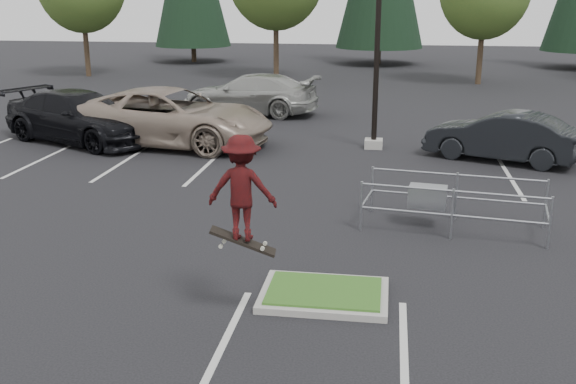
# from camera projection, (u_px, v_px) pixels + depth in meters

# --- Properties ---
(ground) EXTENTS (120.00, 120.00, 0.00)m
(ground) POSITION_uv_depth(u_px,v_px,m) (324.00, 298.00, 11.71)
(ground) COLOR black
(ground) RESTS_ON ground
(grass_median) EXTENTS (2.20, 1.60, 0.16)m
(grass_median) POSITION_uv_depth(u_px,v_px,m) (324.00, 294.00, 11.69)
(grass_median) COLOR gray
(grass_median) RESTS_ON ground
(stall_lines) EXTENTS (22.62, 17.60, 0.01)m
(stall_lines) POSITION_uv_depth(u_px,v_px,m) (295.00, 195.00, 17.61)
(stall_lines) COLOR beige
(stall_lines) RESTS_ON ground
(light_pole) EXTENTS (0.70, 0.60, 10.12)m
(light_pole) POSITION_uv_depth(u_px,v_px,m) (379.00, 10.00, 21.71)
(light_pole) COLOR gray
(light_pole) RESTS_ON ground
(cart_corral) EXTENTS (4.14, 1.99, 1.13)m
(cart_corral) POSITION_uv_depth(u_px,v_px,m) (434.00, 197.00, 15.06)
(cart_corral) COLOR #999CA2
(cart_corral) RESTS_ON ground
(skateboarder) EXTENTS (1.08, 0.63, 1.91)m
(skateboarder) POSITION_uv_depth(u_px,v_px,m) (242.00, 189.00, 10.30)
(skateboarder) COLOR black
(skateboarder) RESTS_ON ground
(car_l_tan) EXTENTS (7.46, 4.27, 1.96)m
(car_l_tan) POSITION_uv_depth(u_px,v_px,m) (170.00, 117.00, 23.26)
(car_l_tan) COLOR gray
(car_l_tan) RESTS_ON ground
(car_l_black) EXTENTS (6.65, 4.84, 1.79)m
(car_l_black) POSITION_uv_depth(u_px,v_px,m) (77.00, 117.00, 23.77)
(car_l_black) COLOR black
(car_l_black) RESTS_ON ground
(car_r_charc) EXTENTS (4.95, 3.33, 1.54)m
(car_r_charc) POSITION_uv_depth(u_px,v_px,m) (502.00, 136.00, 21.10)
(car_r_charc) COLOR black
(car_r_charc) RESTS_ON ground
(car_far_silver) EXTENTS (6.24, 3.24, 1.73)m
(car_far_silver) POSITION_uv_depth(u_px,v_px,m) (251.00, 94.00, 29.24)
(car_far_silver) COLOR #A7A7A2
(car_far_silver) RESTS_ON ground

